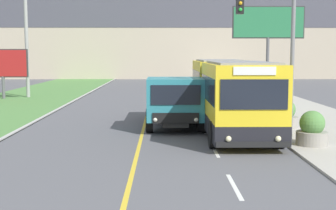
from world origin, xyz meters
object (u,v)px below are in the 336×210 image
at_px(dump_truck, 174,102).
at_px(planter_round_second, 285,115).
at_px(planter_round_third, 263,105).
at_px(planter_round_near, 312,130).
at_px(utility_pole_far, 26,35).
at_px(traffic_light_mast, 276,42).
at_px(billboard_large, 268,26).
at_px(city_bus, 229,94).
at_px(billboard_small, 3,64).
at_px(car_distant, 205,88).

relative_size(dump_truck, planter_round_second, 5.13).
distance_m(planter_round_second, planter_round_third, 4.12).
relative_size(planter_round_near, planter_round_third, 0.97).
distance_m(utility_pole_far, traffic_light_mast, 24.26).
bearing_deg(planter_round_third, billboard_large, 76.23).
relative_size(billboard_large, planter_round_near, 5.50).
relative_size(dump_truck, planter_round_near, 5.27).
height_order(city_bus, utility_pole_far, utility_pole_far).
xyz_separation_m(traffic_light_mast, planter_round_second, (1.21, 3.06, -3.25)).
bearing_deg(planter_round_near, planter_round_second, 89.10).
bearing_deg(billboard_small, planter_round_near, -46.80).
bearing_deg(billboard_large, planter_round_second, -99.45).
height_order(car_distant, planter_round_second, car_distant).
bearing_deg(billboard_large, traffic_light_mast, -101.64).
distance_m(utility_pole_far, billboard_large, 18.74).
height_order(dump_truck, traffic_light_mast, traffic_light_mast).
relative_size(utility_pole_far, planter_round_third, 7.44).
bearing_deg(car_distant, city_bus, -91.32).
bearing_deg(utility_pole_far, planter_round_near, -51.10).
bearing_deg(billboard_small, city_bus, -43.04).
xyz_separation_m(billboard_large, planter_round_near, (-2.50, -18.73, -4.89)).
height_order(billboard_small, planter_round_second, billboard_small).
distance_m(planter_round_near, planter_round_third, 8.24).
height_order(dump_truck, utility_pole_far, utility_pole_far).
bearing_deg(traffic_light_mast, car_distant, 92.67).
distance_m(car_distant, planter_round_third, 12.88).
relative_size(dump_truck, billboard_large, 0.96).
bearing_deg(planter_round_third, dump_truck, -142.73).
height_order(billboard_large, planter_round_near, billboard_large).
height_order(car_distant, billboard_large, billboard_large).
height_order(city_bus, car_distant, city_bus).
xyz_separation_m(utility_pole_far, planter_round_second, (16.26, -15.94, -4.30)).
relative_size(city_bus, car_distant, 2.84).
bearing_deg(car_distant, planter_round_third, -81.07).
height_order(car_distant, utility_pole_far, utility_pole_far).
relative_size(utility_pole_far, billboard_large, 1.39).
relative_size(car_distant, planter_round_near, 3.36).
bearing_deg(planter_round_second, planter_round_third, 91.95).
xyz_separation_m(billboard_small, planter_round_third, (17.66, -10.65, -1.98)).
xyz_separation_m(billboard_large, billboard_small, (-20.24, 0.16, -2.89)).
distance_m(dump_truck, planter_round_third, 6.19).
xyz_separation_m(dump_truck, utility_pole_far, (-11.21, 15.56, 3.73)).
distance_m(car_distant, billboard_large, 7.02).
distance_m(billboard_small, planter_round_third, 20.72).
bearing_deg(billboard_large, car_distant, 154.02).
xyz_separation_m(traffic_light_mast, billboard_small, (-16.59, 17.83, -1.26)).
bearing_deg(planter_round_third, billboard_small, 148.91).
distance_m(traffic_light_mast, planter_round_second, 4.63).
xyz_separation_m(city_bus, car_distant, (0.38, 16.35, -0.91)).
bearing_deg(billboard_small, billboard_large, -0.44).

